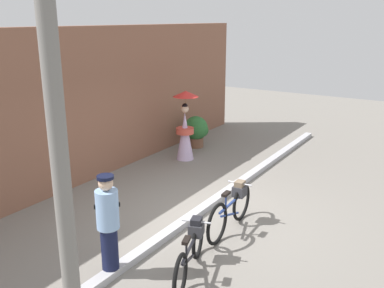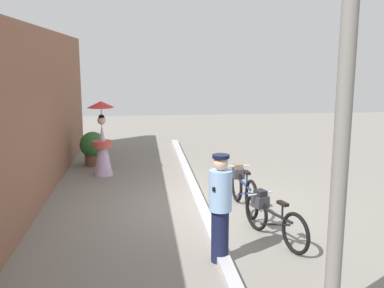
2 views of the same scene
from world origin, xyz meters
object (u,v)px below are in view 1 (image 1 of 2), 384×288
bicycle_near_officer (191,249)px  utility_pole (61,172)px  person_officer (108,224)px  potted_plant_by_door (197,130)px  bicycle_far_side (232,207)px  person_with_parasol (185,127)px

bicycle_near_officer → utility_pole: size_ratio=0.35×
person_officer → potted_plant_by_door: 6.95m
bicycle_near_officer → potted_plant_by_door: 6.73m
bicycle_near_officer → utility_pole: (-2.34, -0.03, 2.00)m
person_officer → potted_plant_by_door: (6.48, 2.49, -0.35)m
utility_pole → bicycle_near_officer: bearing=0.7°
bicycle_near_officer → bicycle_far_side: size_ratio=0.92×
potted_plant_by_door → utility_pole: utility_pole is taller
bicycle_near_officer → potted_plant_by_door: (5.75, 3.49, 0.12)m
utility_pole → bicycle_far_side: bearing=2.2°
bicycle_near_officer → person_with_parasol: size_ratio=0.88×
person_officer → bicycle_near_officer: bearing=-54.1°
utility_pole → person_with_parasol: bearing=24.6°
person_with_parasol → potted_plant_by_door: (1.18, 0.36, -0.39)m
person_officer → utility_pole: 2.45m
bicycle_far_side → person_with_parasol: 4.27m
bicycle_far_side → person_with_parasol: person_with_parasol is taller
person_officer → person_with_parasol: size_ratio=0.85×
bicycle_far_side → utility_pole: (-3.93, -0.15, 1.96)m
bicycle_far_side → person_officer: bearing=159.3°
bicycle_far_side → person_with_parasol: size_ratio=0.95×
potted_plant_by_door → bicycle_near_officer: bearing=-148.7°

